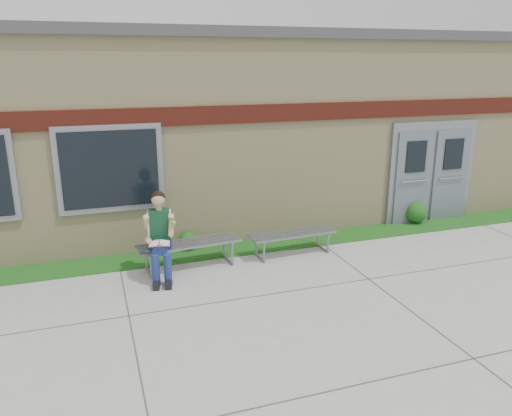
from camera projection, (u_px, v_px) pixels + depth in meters
name	position (u px, v px, depth m)	size (l,w,h in m)	color
ground	(329.00, 301.00, 7.75)	(80.00, 80.00, 0.00)	#9E9E99
grass_strip	(271.00, 244.00, 10.11)	(16.00, 0.80, 0.02)	#1C4C14
school_building	(225.00, 122.00, 12.59)	(16.20, 6.22, 4.20)	beige
bench_left	(189.00, 248.00, 8.90)	(1.88, 0.69, 0.48)	slate
bench_right	(293.00, 238.00, 9.53)	(1.69, 0.55, 0.43)	slate
girl	(160.00, 234.00, 8.43)	(0.55, 0.95, 1.48)	navy
shrub_mid	(188.00, 240.00, 9.78)	(0.35, 0.35, 0.35)	#1C4C14
shrub_east	(416.00, 212.00, 11.38)	(0.48, 0.48, 0.48)	#1C4C14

